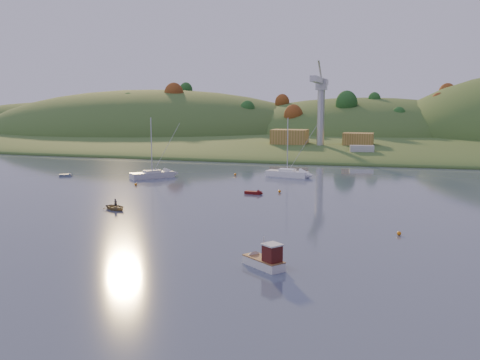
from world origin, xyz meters
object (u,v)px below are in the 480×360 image
(red_tender, at_px, (257,193))
(grey_dinghy, at_px, (68,175))
(fishing_boat, at_px, (261,259))
(canoe, at_px, (116,207))
(sailboat_far, at_px, (287,173))
(sailboat_near, at_px, (152,174))

(red_tender, distance_m, grey_dinghy, 45.51)
(fishing_boat, bearing_deg, grey_dinghy, -4.85)
(fishing_boat, height_order, canoe, fishing_boat)
(fishing_boat, relative_size, red_tender, 1.52)
(red_tender, relative_size, grey_dinghy, 1.15)
(fishing_boat, xyz_separation_m, canoe, (-26.69, 20.62, -0.35))
(sailboat_far, distance_m, grey_dinghy, 46.53)
(sailboat_near, xyz_separation_m, red_tender, (25.61, -13.34, -0.56))
(fishing_boat, bearing_deg, sailboat_near, -17.68)
(fishing_boat, bearing_deg, canoe, 0.31)
(canoe, xyz_separation_m, grey_dinghy, (-27.79, 29.91, -0.18))
(grey_dinghy, bearing_deg, canoe, -79.19)
(red_tender, height_order, grey_dinghy, red_tender)
(sailboat_far, bearing_deg, fishing_boat, -69.45)
(sailboat_near, xyz_separation_m, grey_dinghy, (-18.51, -2.16, -0.57))
(sailboat_near, xyz_separation_m, sailboat_far, (26.49, 9.66, -0.00))
(grey_dinghy, bearing_deg, red_tender, -46.30)
(sailboat_near, relative_size, red_tender, 3.64)
(red_tender, bearing_deg, fishing_boat, -67.08)
(canoe, bearing_deg, red_tender, -13.77)
(fishing_boat, relative_size, canoe, 1.36)
(fishing_boat, xyz_separation_m, sailboat_near, (-35.97, 52.69, 0.04))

